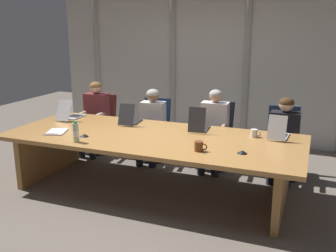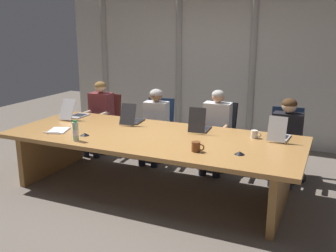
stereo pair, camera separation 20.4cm
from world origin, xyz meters
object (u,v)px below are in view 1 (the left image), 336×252
at_px(office_chair_left_end, 100,130).
at_px(office_chair_right_mid, 282,150).
at_px(coffee_mug_near, 254,133).
at_px(office_chair_center, 214,142).
at_px(person_left_end, 94,114).
at_px(water_bottle_primary, 76,133).
at_px(laptop_left_mid, 130,119).
at_px(person_right_mid, 284,133).
at_px(office_chair_left_mid, 154,136).
at_px(conference_mic_left_side, 84,135).
at_px(conference_mic_middle, 242,152).
at_px(person_center, 213,126).
at_px(person_left_mid, 151,121).
at_px(laptop_center, 199,126).
at_px(spiral_notepad, 57,132).
at_px(laptop_right_mid, 278,133).
at_px(laptop_left_end, 71,115).
at_px(coffee_mug_far, 199,146).

xyz_separation_m(office_chair_left_end, office_chair_right_mid, (2.97, 0.00, 0.00)).
relative_size(office_chair_right_mid, coffee_mug_near, 7.36).
distance_m(office_chair_center, person_left_end, 2.01).
relative_size(water_bottle_primary, coffee_mug_near, 1.92).
relative_size(laptop_left_mid, person_right_mid, 0.40).
bearing_deg(office_chair_left_mid, conference_mic_left_side, -13.15).
bearing_deg(office_chair_center, person_left_end, -75.97).
relative_size(office_chair_right_mid, conference_mic_middle, 8.63).
bearing_deg(person_center, person_left_mid, -92.69).
relative_size(office_chair_left_mid, conference_mic_left_side, 8.48).
bearing_deg(laptop_center, water_bottle_primary, 125.91).
height_order(laptop_left_mid, office_chair_left_mid, laptop_left_mid).
relative_size(laptop_center, office_chair_right_mid, 0.44).
bearing_deg(office_chair_center, coffee_mug_near, 50.97).
xyz_separation_m(person_left_end, spiral_notepad, (0.29, -1.35, 0.08)).
bearing_deg(spiral_notepad, coffee_mug_near, -3.07).
xyz_separation_m(laptop_left_mid, laptop_right_mid, (2.00, 0.01, 0.00)).
bearing_deg(laptop_left_mid, laptop_left_end, 87.31).
height_order(laptop_left_mid, laptop_right_mid, laptop_right_mid).
bearing_deg(person_right_mid, water_bottle_primary, -53.69).
height_order(person_right_mid, spiral_notepad, person_right_mid).
height_order(laptop_center, person_left_mid, person_left_mid).
height_order(office_chair_center, person_right_mid, person_right_mid).
xyz_separation_m(person_left_end, conference_mic_left_side, (0.73, -1.38, 0.08)).
bearing_deg(spiral_notepad, coffee_mug_far, -21.51).
bearing_deg(person_center, person_right_mid, 86.89).
xyz_separation_m(laptop_center, person_center, (0.04, 0.59, -0.14)).
distance_m(office_chair_left_mid, coffee_mug_far, 2.03).
xyz_separation_m(laptop_right_mid, office_chair_left_mid, (-1.97, 0.73, -0.44)).
bearing_deg(laptop_left_end, office_chair_left_end, 0.79).
bearing_deg(person_right_mid, office_chair_right_mid, -175.59).
distance_m(person_left_mid, conference_mic_middle, 2.10).
bearing_deg(coffee_mug_far, person_left_end, 147.55).
bearing_deg(coffee_mug_far, office_chair_right_mid, 64.16).
distance_m(person_left_mid, coffee_mug_near, 1.78).
bearing_deg(conference_mic_middle, person_center, 116.80).
bearing_deg(office_chair_right_mid, water_bottle_primary, -59.07).
height_order(laptop_right_mid, person_left_end, person_left_end).
relative_size(office_chair_left_end, coffee_mug_near, 7.24).
bearing_deg(person_left_end, office_chair_center, 91.46).
distance_m(laptop_right_mid, office_chair_center, 1.29).
relative_size(laptop_left_end, conference_mic_left_side, 4.45).
xyz_separation_m(laptop_left_end, office_chair_left_end, (-0.02, 0.80, -0.44)).
distance_m(office_chair_center, office_chair_right_mid, 0.99).
height_order(person_left_mid, person_center, person_center).
xyz_separation_m(office_chair_left_mid, person_left_end, (-0.98, -0.16, 0.31)).
bearing_deg(laptop_left_mid, person_center, -67.30).
xyz_separation_m(office_chair_left_end, conference_mic_left_side, (0.74, -1.54, 0.40)).
bearing_deg(laptop_right_mid, person_left_end, 82.89).
height_order(person_right_mid, coffee_mug_near, person_right_mid).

